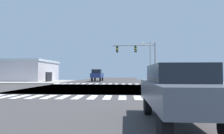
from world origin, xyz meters
TOP-DOWN VIEW (x-y plane):
  - ground at (0.00, 0.00)m, footprint 90.00×90.00m
  - sidewalk_corner_ne at (13.00, 12.00)m, footprint 12.00×12.00m
  - sidewalk_corner_nw at (-13.00, 12.00)m, footprint 12.00×12.00m
  - crosswalk_near at (-0.25, -7.30)m, footprint 13.50×2.00m
  - crosswalk_far at (-0.25, 7.30)m, footprint 13.50×2.00m
  - traffic_signal_mast at (5.43, 7.55)m, footprint 6.56×0.55m
  - street_lamp at (7.97, 14.02)m, footprint 1.78×0.32m
  - bank_building at (-18.36, 15.15)m, footprint 15.47×9.89m
  - pickup_nearside_1 at (-2.00, 15.73)m, footprint 2.00×5.10m
  - sedan_trailing_2 at (5.00, -13.37)m, footprint 1.80×4.30m

SIDE VIEW (x-z plane):
  - ground at x=0.00m, z-range -0.05..0.00m
  - crosswalk_near at x=-0.25m, z-range 0.00..0.01m
  - crosswalk_far at x=-0.25m, z-range 0.00..0.01m
  - sidewalk_corner_ne at x=13.00m, z-range 0.00..0.14m
  - sidewalk_corner_nw at x=-13.00m, z-range 0.00..0.14m
  - sedan_trailing_2 at x=5.00m, z-range 0.18..2.06m
  - pickup_nearside_1 at x=-2.00m, z-range 0.12..2.47m
  - bank_building at x=-18.36m, z-range 0.01..4.17m
  - street_lamp at x=7.97m, z-range 0.77..8.16m
  - traffic_signal_mast at x=5.43m, z-range 1.49..7.71m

